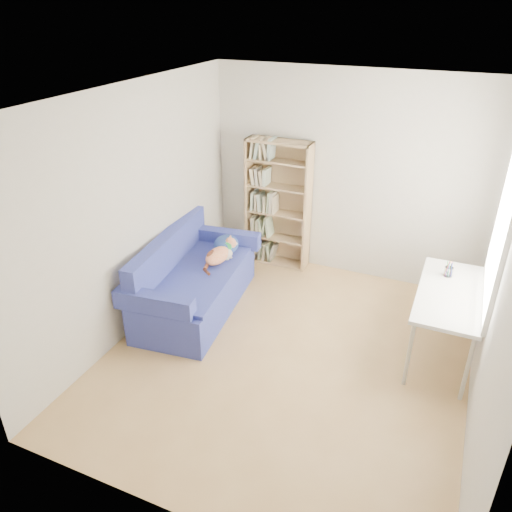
# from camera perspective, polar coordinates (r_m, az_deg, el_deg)

# --- Properties ---
(ground) EXTENTS (4.00, 4.00, 0.00)m
(ground) POSITION_cam_1_polar(r_m,az_deg,el_deg) (5.29, 3.67, -11.20)
(ground) COLOR #B0854F
(ground) RESTS_ON ground
(room_shell) EXTENTS (3.54, 4.04, 2.62)m
(room_shell) POSITION_cam_1_polar(r_m,az_deg,el_deg) (4.45, 5.65, 5.37)
(room_shell) COLOR silver
(room_shell) RESTS_ON ground
(sofa) EXTENTS (1.06, 1.91, 0.90)m
(sofa) POSITION_cam_1_polar(r_m,az_deg,el_deg) (5.89, -7.09, -2.90)
(sofa) COLOR navy
(sofa) RESTS_ON ground
(bookshelf) EXTENTS (0.86, 0.27, 1.71)m
(bookshelf) POSITION_cam_1_polar(r_m,az_deg,el_deg) (6.65, 2.51, 5.38)
(bookshelf) COLOR tan
(bookshelf) RESTS_ON ground
(desk) EXTENTS (0.61, 1.33, 0.75)m
(desk) POSITION_cam_1_polar(r_m,az_deg,el_deg) (5.25, 21.26, -4.46)
(desk) COLOR white
(desk) RESTS_ON ground
(pen_cup) EXTENTS (0.09, 0.09, 0.17)m
(pen_cup) POSITION_cam_1_polar(r_m,az_deg,el_deg) (5.47, 21.16, -1.57)
(pen_cup) COLOR white
(pen_cup) RESTS_ON desk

